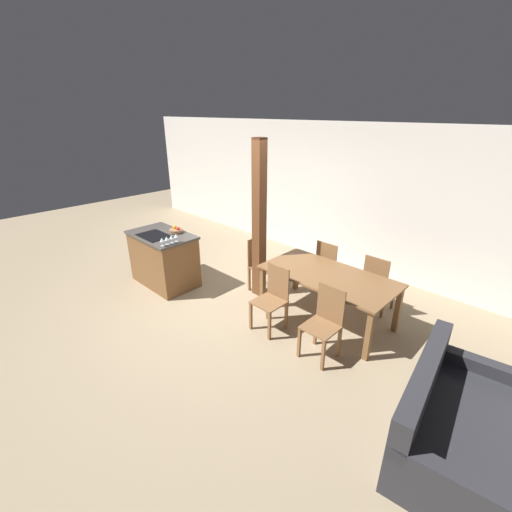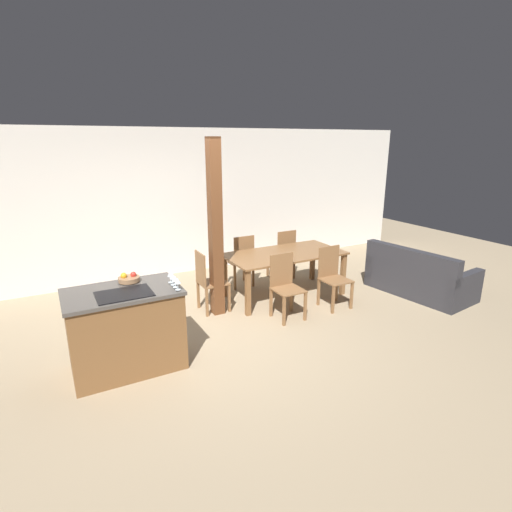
{
  "view_description": "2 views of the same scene",
  "coord_description": "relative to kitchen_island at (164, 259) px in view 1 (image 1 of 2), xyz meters",
  "views": [
    {
      "loc": [
        3.74,
        -3.05,
        2.89
      ],
      "look_at": [
        0.6,
        0.2,
        0.95
      ],
      "focal_mm": 24.0,
      "sensor_mm": 36.0,
      "label": 1
    },
    {
      "loc": [
        -1.9,
        -4.42,
        2.48
      ],
      "look_at": [
        0.6,
        0.2,
        0.95
      ],
      "focal_mm": 28.0,
      "sensor_mm": 36.0,
      "label": 2
    }
  ],
  "objects": [
    {
      "name": "timber_post",
      "position": [
        1.47,
        0.89,
        0.8
      ],
      "size": [
        0.17,
        0.17,
        2.53
      ],
      "color": "brown",
      "rests_on": "ground_plane"
    },
    {
      "name": "wall_back",
      "position": [
        1.26,
        3.01,
        0.88
      ],
      "size": [
        11.2,
        0.08,
        2.7
      ],
      "color": "silver",
      "rests_on": "ground_plane"
    },
    {
      "name": "dining_chair_head_end",
      "position": [
        1.39,
        1.02,
        0.01
      ],
      "size": [
        0.4,
        0.4,
        0.93
      ],
      "rotation": [
        0.0,
        0.0,
        1.57
      ],
      "color": "brown",
      "rests_on": "ground_plane"
    },
    {
      "name": "dining_chair_near_left",
      "position": [
        2.29,
        0.31,
        0.01
      ],
      "size": [
        0.4,
        0.4,
        0.93
      ],
      "color": "brown",
      "rests_on": "ground_plane"
    },
    {
      "name": "wine_glass_far",
      "position": [
        0.53,
        -0.13,
        0.57
      ],
      "size": [
        0.07,
        0.07,
        0.13
      ],
      "color": "silver",
      "rests_on": "kitchen_island"
    },
    {
      "name": "wine_glass_middle",
      "position": [
        0.53,
        -0.21,
        0.57
      ],
      "size": [
        0.07,
        0.07,
        0.13
      ],
      "color": "silver",
      "rests_on": "kitchen_island"
    },
    {
      "name": "couch",
      "position": [
        4.73,
        0.01,
        -0.2
      ],
      "size": [
        1.05,
        1.72,
        0.81
      ],
      "rotation": [
        0.0,
        0.0,
        1.7
      ],
      "color": "#2D2D33",
      "rests_on": "ground_plane"
    },
    {
      "name": "dining_chair_far_left",
      "position": [
        2.29,
        1.73,
        0.01
      ],
      "size": [
        0.4,
        0.4,
        0.93
      ],
      "rotation": [
        0.0,
        0.0,
        3.14
      ],
      "color": "brown",
      "rests_on": "ground_plane"
    },
    {
      "name": "wine_glass_end",
      "position": [
        0.53,
        -0.04,
        0.57
      ],
      "size": [
        0.07,
        0.07,
        0.13
      ],
      "color": "silver",
      "rests_on": "kitchen_island"
    },
    {
      "name": "ground_plane",
      "position": [
        1.26,
        0.21,
        -0.47
      ],
      "size": [
        16.0,
        16.0,
        0.0
      ],
      "primitive_type": "plane",
      "color": "#9E896B"
    },
    {
      "name": "dining_table",
      "position": [
        2.71,
        1.02,
        0.17
      ],
      "size": [
        1.9,
        0.98,
        0.73
      ],
      "color": "brown",
      "rests_on": "ground_plane"
    },
    {
      "name": "kitchen_island",
      "position": [
        0.0,
        0.0,
        0.0
      ],
      "size": [
        1.21,
        0.75,
        0.94
      ],
      "color": "brown",
      "rests_on": "ground_plane"
    },
    {
      "name": "fruit_bowl",
      "position": [
        0.12,
        0.23,
        0.51
      ],
      "size": [
        0.24,
        0.24,
        0.11
      ],
      "color": "#99704C",
      "rests_on": "kitchen_island"
    },
    {
      "name": "dining_chair_near_right",
      "position": [
        3.14,
        0.31,
        0.01
      ],
      "size": [
        0.4,
        0.4,
        0.93
      ],
      "color": "brown",
      "rests_on": "ground_plane"
    },
    {
      "name": "dining_chair_far_right",
      "position": [
        3.14,
        1.73,
        0.01
      ],
      "size": [
        0.4,
        0.4,
        0.93
      ],
      "rotation": [
        0.0,
        0.0,
        3.14
      ],
      "color": "brown",
      "rests_on": "ground_plane"
    },
    {
      "name": "wine_glass_near",
      "position": [
        0.53,
        -0.3,
        0.57
      ],
      "size": [
        0.07,
        0.07,
        0.13
      ],
      "color": "silver",
      "rests_on": "kitchen_island"
    }
  ]
}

